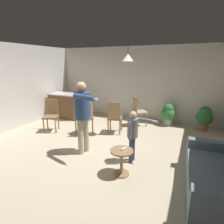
# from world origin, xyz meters

# --- Properties ---
(ground) EXTENTS (7.68, 7.68, 0.00)m
(ground) POSITION_xyz_m (0.00, 0.00, 0.00)
(ground) COLOR beige
(wall_back) EXTENTS (6.40, 0.10, 2.70)m
(wall_back) POSITION_xyz_m (0.00, 3.20, 1.35)
(wall_back) COLOR silver
(wall_back) RESTS_ON ground
(wall_left) EXTENTS (0.10, 6.40, 2.70)m
(wall_left) POSITION_xyz_m (-3.20, 0.00, 1.35)
(wall_left) COLOR silver
(wall_left) RESTS_ON ground
(couch_floral) EXTENTS (0.95, 1.85, 1.00)m
(couch_floral) POSITION_xyz_m (2.62, -0.53, 0.33)
(couch_floral) COLOR slate
(couch_floral) RESTS_ON ground
(kitchen_counter) EXTENTS (1.26, 0.66, 0.95)m
(kitchen_counter) POSITION_xyz_m (-2.45, 2.07, 0.48)
(kitchen_counter) COLOR brown
(kitchen_counter) RESTS_ON ground
(side_table_by_couch) EXTENTS (0.44, 0.44, 0.52)m
(side_table_by_couch) POSITION_xyz_m (0.96, -0.62, 0.33)
(side_table_by_couch) COLOR #99754C
(side_table_by_couch) RESTS_ON ground
(person_adult) EXTENTS (0.78, 0.62, 1.71)m
(person_adult) POSITION_xyz_m (-0.19, -0.15, 1.06)
(person_adult) COLOR tan
(person_adult) RESTS_ON ground
(person_child) EXTENTS (0.61, 0.33, 1.15)m
(person_child) POSITION_xyz_m (1.00, -0.06, 0.71)
(person_child) COLOR #384260
(person_child) RESTS_ON ground
(dining_chair_by_counter) EXTENTS (0.56, 0.56, 1.00)m
(dining_chair_by_counter) POSITION_xyz_m (-1.95, 0.70, 0.55)
(dining_chair_by_counter) COLOR #99754C
(dining_chair_by_counter) RESTS_ON ground
(dining_chair_near_wall) EXTENTS (0.52, 0.52, 1.00)m
(dining_chair_near_wall) POSITION_xyz_m (-0.78, 0.87, 0.55)
(dining_chair_near_wall) COLOR #99754C
(dining_chair_near_wall) RESTS_ON ground
(dining_chair_centre_back) EXTENTS (0.59, 0.59, 1.00)m
(dining_chair_centre_back) POSITION_xyz_m (0.41, 2.31, 0.55)
(dining_chair_centre_back) COLOR #99754C
(dining_chair_centre_back) RESTS_ON ground
(dining_chair_spare) EXTENTS (0.51, 0.51, 1.00)m
(dining_chair_spare) POSITION_xyz_m (-0.01, 1.29, 0.55)
(dining_chair_spare) COLOR #99754C
(dining_chair_spare) RESTS_ON ground
(potted_plant_corner) EXTENTS (0.50, 0.50, 0.76)m
(potted_plant_corner) POSITION_xyz_m (1.37, 2.77, 0.42)
(potted_plant_corner) COLOR #B7B2AD
(potted_plant_corner) RESTS_ON ground
(potted_plant_by_wall) EXTENTS (0.51, 0.51, 0.78)m
(potted_plant_by_wall) POSITION_xyz_m (2.49, 2.73, 0.43)
(potted_plant_by_wall) COLOR brown
(potted_plant_by_wall) RESTS_ON ground
(spare_remote_on_table) EXTENTS (0.09, 0.13, 0.04)m
(spare_remote_on_table) POSITION_xyz_m (1.00, -0.58, 0.54)
(spare_remote_on_table) COLOR white
(spare_remote_on_table) RESTS_ON side_table_by_couch
(ceiling_light_pendant) EXTENTS (0.32, 0.32, 0.55)m
(ceiling_light_pendant) POSITION_xyz_m (0.35, 1.35, 2.25)
(ceiling_light_pendant) COLOR silver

